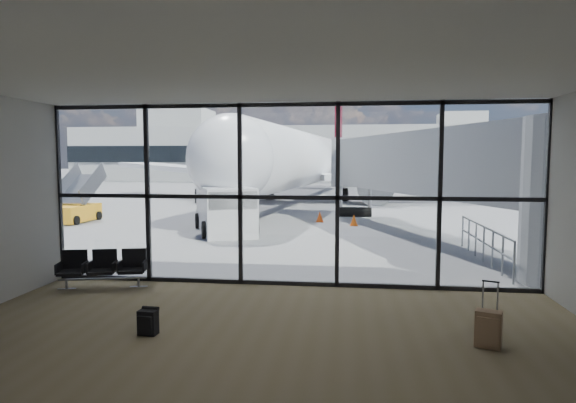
% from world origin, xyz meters
% --- Properties ---
extents(ground, '(220.00, 220.00, 0.00)m').
position_xyz_m(ground, '(0.00, 40.00, 0.00)').
color(ground, slate).
rests_on(ground, ground).
extents(lounge_shell, '(12.02, 8.01, 4.51)m').
position_xyz_m(lounge_shell, '(0.00, -4.80, 2.65)').
color(lounge_shell, brown).
rests_on(lounge_shell, ground).
extents(glass_curtain_wall, '(12.10, 0.12, 4.50)m').
position_xyz_m(glass_curtain_wall, '(0.00, 0.00, 2.25)').
color(glass_curtain_wall, white).
rests_on(glass_curtain_wall, ground).
extents(jet_bridge, '(8.00, 16.50, 4.33)m').
position_xyz_m(jet_bridge, '(4.90, 7.07, 2.76)').
color(jet_bridge, '#A0A3A5').
rests_on(jet_bridge, ground).
extents(apron_railing, '(0.06, 5.46, 1.11)m').
position_xyz_m(apron_railing, '(5.60, 3.50, 0.72)').
color(apron_railing, gray).
rests_on(apron_railing, ground).
extents(far_terminal, '(80.00, 12.20, 11.00)m').
position_xyz_m(far_terminal, '(-0.59, 61.97, 4.21)').
color(far_terminal, beige).
rests_on(far_terminal, ground).
extents(tree_0, '(4.95, 4.95, 7.12)m').
position_xyz_m(tree_0, '(-45.00, 72.00, 4.63)').
color(tree_0, '#382619').
rests_on(tree_0, ground).
extents(tree_1, '(5.61, 5.61, 8.07)m').
position_xyz_m(tree_1, '(-39.00, 72.00, 5.25)').
color(tree_1, '#382619').
rests_on(tree_1, ground).
extents(tree_2, '(6.27, 6.27, 9.03)m').
position_xyz_m(tree_2, '(-33.00, 72.00, 5.88)').
color(tree_2, '#382619').
rests_on(tree_2, ground).
extents(tree_3, '(4.95, 4.95, 7.12)m').
position_xyz_m(tree_3, '(-27.00, 72.00, 4.63)').
color(tree_3, '#382619').
rests_on(tree_3, ground).
extents(tree_4, '(5.61, 5.61, 8.07)m').
position_xyz_m(tree_4, '(-21.00, 72.00, 5.25)').
color(tree_4, '#382619').
rests_on(tree_4, ground).
extents(tree_5, '(6.27, 6.27, 9.03)m').
position_xyz_m(tree_5, '(-15.00, 72.00, 5.88)').
color(tree_5, '#382619').
rests_on(tree_5, ground).
extents(seating_row, '(2.07, 1.03, 0.91)m').
position_xyz_m(seating_row, '(-4.48, -0.69, 0.51)').
color(seating_row, gray).
rests_on(seating_row, ground).
extents(backpack, '(0.34, 0.32, 0.49)m').
position_xyz_m(backpack, '(-2.07, -3.69, 0.24)').
color(backpack, black).
rests_on(backpack, ground).
extents(suitcase, '(0.47, 0.40, 1.11)m').
position_xyz_m(suitcase, '(3.76, -3.59, 0.34)').
color(suitcase, '#816448').
rests_on(suitcase, ground).
extents(airliner, '(34.19, 39.76, 10.26)m').
position_xyz_m(airliner, '(-1.58, 26.42, 3.13)').
color(airliner, white).
rests_on(airliner, ground).
extents(service_van, '(3.63, 5.02, 2.00)m').
position_xyz_m(service_van, '(-3.74, 8.38, 1.03)').
color(service_van, silver).
rests_on(service_van, ground).
extents(belt_loader, '(2.00, 4.22, 1.87)m').
position_xyz_m(belt_loader, '(-8.30, 22.77, 0.63)').
color(belt_loader, black).
rests_on(belt_loader, ground).
extents(mobile_stairs, '(1.87, 3.39, 2.36)m').
position_xyz_m(mobile_stairs, '(-12.29, 11.02, 0.57)').
color(mobile_stairs, orange).
rests_on(mobile_stairs, ground).
extents(traffic_cone_a, '(0.38, 0.38, 0.54)m').
position_xyz_m(traffic_cone_a, '(1.78, 11.27, 0.26)').
color(traffic_cone_a, '#FF610D').
rests_on(traffic_cone_a, ground).
extents(traffic_cone_b, '(0.38, 0.38, 0.55)m').
position_xyz_m(traffic_cone_b, '(0.09, 12.44, 0.26)').
color(traffic_cone_b, '#DC470B').
rests_on(traffic_cone_b, ground).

